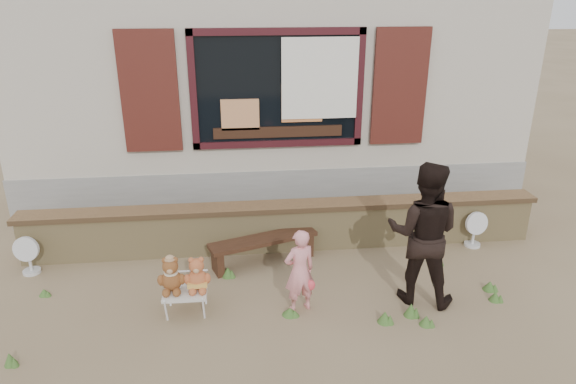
{
  "coord_description": "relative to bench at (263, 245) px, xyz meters",
  "views": [
    {
      "loc": [
        -0.66,
        -5.4,
        3.4
      ],
      "look_at": [
        0.0,
        0.6,
        1.0
      ],
      "focal_mm": 32.0,
      "sensor_mm": 36.0,
      "label": 1
    }
  ],
  "objects": [
    {
      "name": "ground",
      "position": [
        0.32,
        -0.6,
        -0.27
      ],
      "size": [
        80.0,
        80.0,
        0.0
      ],
      "primitive_type": "plane",
      "color": "brown",
      "rests_on": "ground"
    },
    {
      "name": "shopfront",
      "position": [
        0.32,
        3.89,
        1.73
      ],
      "size": [
        8.04,
        5.13,
        4.0
      ],
      "color": "#A59986",
      "rests_on": "ground"
    },
    {
      "name": "brick_wall",
      "position": [
        0.32,
        0.4,
        0.07
      ],
      "size": [
        7.1,
        0.36,
        0.67
      ],
      "color": "tan",
      "rests_on": "ground"
    },
    {
      "name": "bench",
      "position": [
        0.0,
        0.0,
        0.0
      ],
      "size": [
        1.47,
        0.76,
        0.37
      ],
      "rotation": [
        0.0,
        0.0,
        0.33
      ],
      "color": "black",
      "rests_on": "ground"
    },
    {
      "name": "folding_chair",
      "position": [
        -0.93,
        -1.02,
        -0.0
      ],
      "size": [
        0.48,
        0.43,
        0.29
      ],
      "rotation": [
        0.0,
        0.0,
        -0.02
      ],
      "color": "beige",
      "rests_on": "ground"
    },
    {
      "name": "teddy_bear_left",
      "position": [
        -1.07,
        -1.02,
        0.23
      ],
      "size": [
        0.31,
        0.27,
        0.41
      ],
      "primitive_type": null,
      "rotation": [
        0.0,
        0.0,
        -0.02
      ],
      "color": "brown",
      "rests_on": "folding_chair"
    },
    {
      "name": "teddy_bear_right",
      "position": [
        -0.79,
        -1.02,
        0.22
      ],
      "size": [
        0.3,
        0.26,
        0.4
      ],
      "primitive_type": null,
      "rotation": [
        0.0,
        0.0,
        -0.02
      ],
      "color": "#9B4E2B",
      "rests_on": "folding_chair"
    },
    {
      "name": "child",
      "position": [
        0.33,
        -1.11,
        0.23
      ],
      "size": [
        0.42,
        0.34,
        1.0
      ],
      "primitive_type": "imported",
      "rotation": [
        0.0,
        0.0,
        3.45
      ],
      "color": "pink",
      "rests_on": "ground"
    },
    {
      "name": "adult",
      "position": [
        1.74,
        -1.03,
        0.57
      ],
      "size": [
        1.01,
        0.92,
        1.69
      ],
      "primitive_type": "imported",
      "rotation": [
        0.0,
        0.0,
        2.72
      ],
      "color": "black",
      "rests_on": "ground"
    },
    {
      "name": "fan_left",
      "position": [
        -2.98,
        0.06,
        -0.01
      ],
      "size": [
        0.33,
        0.22,
        0.52
      ],
      "rotation": [
        0.0,
        0.0,
        -0.1
      ],
      "color": "silver",
      "rests_on": "ground"
    },
    {
      "name": "fan_right",
      "position": [
        2.97,
        0.16,
        -0.01
      ],
      "size": [
        0.33,
        0.22,
        0.53
      ],
      "rotation": [
        0.0,
        0.0,
        0.13
      ],
      "color": "silver",
      "rests_on": "ground"
    },
    {
      "name": "grass_tufts",
      "position": [
        0.91,
        -1.05,
        -0.21
      ],
      "size": [
        5.47,
        1.57,
        0.16
      ],
      "color": "#3E6428",
      "rests_on": "ground"
    }
  ]
}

